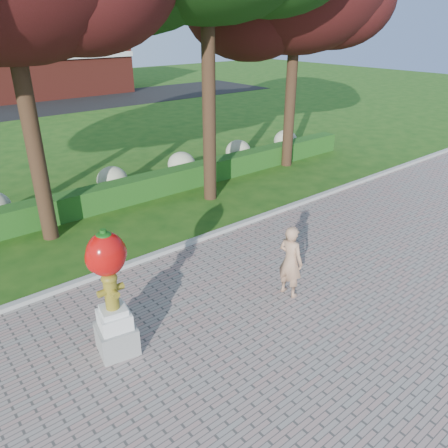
% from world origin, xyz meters
% --- Properties ---
extents(ground, '(100.00, 100.00, 0.00)m').
position_xyz_m(ground, '(0.00, 0.00, 0.00)').
color(ground, '#1B4912').
rests_on(ground, ground).
extents(walkway, '(40.00, 14.00, 0.04)m').
position_xyz_m(walkway, '(0.00, -4.00, 0.02)').
color(walkway, gray).
rests_on(walkway, ground).
extents(curb, '(40.00, 0.18, 0.15)m').
position_xyz_m(curb, '(0.00, 3.00, 0.07)').
color(curb, '#ADADA5').
rests_on(curb, ground).
extents(lawn_hedge, '(24.00, 0.70, 0.80)m').
position_xyz_m(lawn_hedge, '(0.00, 7.00, 0.40)').
color(lawn_hedge, '#164A15').
rests_on(lawn_hedge, ground).
extents(hydrangea_row, '(20.10, 1.10, 0.99)m').
position_xyz_m(hydrangea_row, '(0.57, 8.00, 0.55)').
color(hydrangea_row, '#B5B58A').
rests_on(hydrangea_row, ground).
extents(building_right, '(12.00, 8.00, 6.40)m').
position_xyz_m(building_right, '(8.00, 34.00, 3.20)').
color(building_right, maroon).
rests_on(building_right, ground).
extents(hydrant_sculpture, '(0.81, 0.81, 2.55)m').
position_xyz_m(hydrant_sculpture, '(-2.75, 0.30, 1.39)').
color(hydrant_sculpture, gray).
rests_on(hydrant_sculpture, walkway).
extents(woman, '(0.46, 0.65, 1.70)m').
position_xyz_m(woman, '(1.17, -0.44, 0.89)').
color(woman, tan).
rests_on(woman, walkway).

